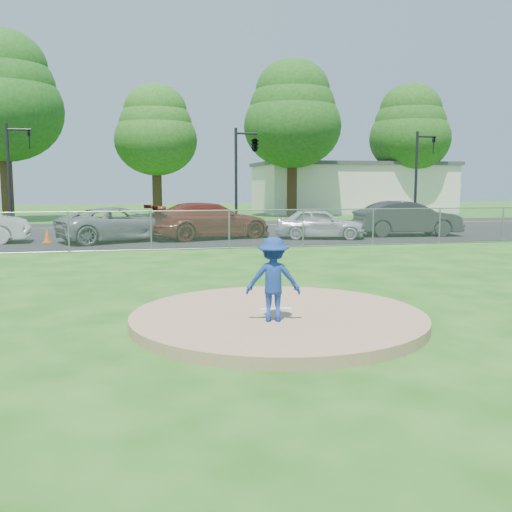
{
  "coord_description": "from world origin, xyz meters",
  "views": [
    {
      "loc": [
        -2.48,
        -9.94,
        2.58
      ],
      "look_at": [
        0.0,
        2.0,
        1.0
      ],
      "focal_mm": 40.0,
      "sensor_mm": 36.0,
      "label": 1
    }
  ],
  "objects": [
    {
      "name": "street",
      "position": [
        0.0,
        24.0,
        0.0
      ],
      "size": [
        60.0,
        7.0,
        0.01
      ],
      "primitive_type": "cube",
      "color": "black",
      "rests_on": "ground"
    },
    {
      "name": "parked_car_darkred",
      "position": [
        0.77,
        16.1,
        0.84
      ],
      "size": [
        6.13,
        3.86,
        1.65
      ],
      "primitive_type": "imported",
      "rotation": [
        0.0,
        0.0,
        1.86
      ],
      "color": "maroon",
      "rests_on": "parking_lot"
    },
    {
      "name": "pitchers_mound",
      "position": [
        0.0,
        0.0,
        0.1
      ],
      "size": [
        5.4,
        5.4,
        0.2
      ],
      "primitive_type": "cylinder",
      "color": "#997554",
      "rests_on": "ground"
    },
    {
      "name": "ground",
      "position": [
        0.0,
        10.0,
        0.0
      ],
      "size": [
        120.0,
        120.0,
        0.0
      ],
      "primitive_type": "plane",
      "color": "#1A4D11",
      "rests_on": "ground"
    },
    {
      "name": "parked_car_gray",
      "position": [
        -3.25,
        15.73,
        0.76
      ],
      "size": [
        5.92,
        4.42,
        1.49
      ],
      "primitive_type": "imported",
      "rotation": [
        0.0,
        0.0,
        1.98
      ],
      "color": "gray",
      "rests_on": "parking_lot"
    },
    {
      "name": "traffic_signal_center",
      "position": [
        3.97,
        22.0,
        4.61
      ],
      "size": [
        1.42,
        2.48,
        5.6
      ],
      "color": "black",
      "rests_on": "ground"
    },
    {
      "name": "traffic_cone",
      "position": [
        -6.31,
        15.72,
        0.32
      ],
      "size": [
        0.32,
        0.32,
        0.61
      ],
      "primitive_type": "cone",
      "color": "orange",
      "rests_on": "parking_lot"
    },
    {
      "name": "tree_left",
      "position": [
        -11.0,
        31.0,
        8.24
      ],
      "size": [
        7.84,
        7.84,
        12.53
      ],
      "color": "#382514",
      "rests_on": "ground"
    },
    {
      "name": "commercial_building",
      "position": [
        16.0,
        38.0,
        2.16
      ],
      "size": [
        16.4,
        9.4,
        4.3
      ],
      "color": "beige",
      "rests_on": "ground"
    },
    {
      "name": "chain_link_fence",
      "position": [
        0.0,
        12.0,
        0.75
      ],
      "size": [
        40.0,
        0.06,
        1.5
      ],
      "primitive_type": "cube",
      "color": "gray",
      "rests_on": "ground"
    },
    {
      "name": "tree_center",
      "position": [
        -1.0,
        34.0,
        6.47
      ],
      "size": [
        6.16,
        6.16,
        9.84
      ],
      "color": "#362213",
      "rests_on": "ground"
    },
    {
      "name": "pitcher",
      "position": [
        -0.23,
        -0.56,
        0.93
      ],
      "size": [
        1.03,
        0.73,
        1.45
      ],
      "primitive_type": "imported",
      "rotation": [
        0.0,
        0.0,
        2.92
      ],
      "color": "navy",
      "rests_on": "pitchers_mound"
    },
    {
      "name": "parking_lot",
      "position": [
        0.0,
        16.5,
        0.01
      ],
      "size": [
        50.0,
        8.0,
        0.01
      ],
      "primitive_type": "cube",
      "color": "black",
      "rests_on": "ground"
    },
    {
      "name": "traffic_signal_left",
      "position": [
        -8.76,
        22.0,
        3.36
      ],
      "size": [
        1.28,
        0.2,
        5.6
      ],
      "color": "black",
      "rests_on": "ground"
    },
    {
      "name": "parked_car_pearl",
      "position": [
        5.72,
        15.06,
        0.7
      ],
      "size": [
        4.37,
        2.71,
        1.39
      ],
      "primitive_type": "imported",
      "rotation": [
        0.0,
        0.0,
        1.29
      ],
      "color": "silver",
      "rests_on": "parking_lot"
    },
    {
      "name": "traffic_signal_right",
      "position": [
        14.24,
        22.0,
        3.36
      ],
      "size": [
        1.28,
        0.2,
        5.6
      ],
      "color": "black",
      "rests_on": "ground"
    },
    {
      "name": "tree_right",
      "position": [
        9.0,
        32.0,
        7.65
      ],
      "size": [
        7.28,
        7.28,
        11.63
      ],
      "color": "#321D12",
      "rests_on": "ground"
    },
    {
      "name": "parked_car_charcoal",
      "position": [
        10.32,
        15.61,
        0.84
      ],
      "size": [
        5.19,
        2.17,
        1.67
      ],
      "primitive_type": "imported",
      "rotation": [
        0.0,
        0.0,
        1.49
      ],
      "color": "#28282B",
      "rests_on": "parking_lot"
    },
    {
      "name": "tree_far_right",
      "position": [
        20.0,
        35.0,
        7.06
      ],
      "size": [
        6.72,
        6.72,
        10.74
      ],
      "color": "#372314",
      "rests_on": "ground"
    },
    {
      "name": "pitching_rubber",
      "position": [
        0.0,
        0.2,
        0.22
      ],
      "size": [
        0.6,
        0.15,
        0.04
      ],
      "primitive_type": "cube",
      "color": "white",
      "rests_on": "pitchers_mound"
    }
  ]
}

